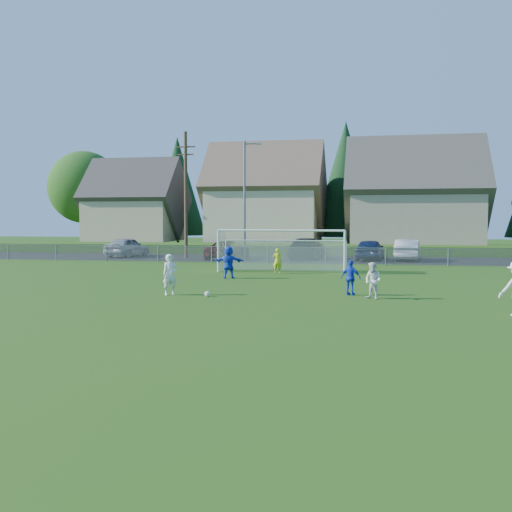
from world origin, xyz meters
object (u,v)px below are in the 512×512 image
object	(u,v)px
car_e	(370,250)
car_f	(408,250)
car_d	(307,248)
player_white_b	(373,281)
goalkeeper	(277,261)
player_blue_a	(351,278)
player_blue_b	(229,262)
car_a	(127,247)
car_c	(228,250)
soccer_ball	(207,294)
player_white_a	(170,275)
soccer_goal	(283,244)

from	to	relation	value
car_e	car_f	xyz separation A→B (m)	(2.77, 0.28, -0.01)
car_d	car_e	bearing A→B (deg)	176.43
player_white_b	goalkeeper	distance (m)	11.38
player_blue_a	player_white_b	bearing A→B (deg)	150.52
car_f	player_blue_b	bearing A→B (deg)	63.94
car_d	car_e	xyz separation A→B (m)	(4.80, -0.76, -0.01)
player_white_b	car_f	xyz separation A→B (m)	(2.43, 22.62, 0.08)
player_blue_b	car_e	bearing A→B (deg)	-122.81
car_e	car_f	distance (m)	2.79
car_e	player_blue_b	bearing A→B (deg)	70.82
car_a	car_c	world-z (taller)	car_a
player_blue_a	car_c	size ratio (longest dim) A/B	0.28
player_blue_b	soccer_ball	bearing A→B (deg)	89.17
player_blue_b	car_f	world-z (taller)	player_blue_b
player_white_a	car_e	world-z (taller)	player_white_a
car_a	soccer_goal	xyz separation A→B (m)	(14.69, -11.31, 0.82)
player_white_a	car_a	world-z (taller)	player_white_a
soccer_ball	car_f	xyz separation A→B (m)	(8.87, 23.21, 0.68)
player_white_a	player_blue_b	size ratio (longest dim) A/B	0.99
car_e	player_blue_a	bearing A→B (deg)	93.89
player_blue_b	car_f	bearing A→B (deg)	-130.23
player_blue_b	goalkeeper	distance (m)	3.79
player_blue_a	car_a	xyz separation A→B (m)	(-19.07, 21.66, 0.09)
player_white_a	soccer_goal	xyz separation A→B (m)	(2.83, 11.71, 0.80)
car_f	soccer_goal	distance (m)	13.64
car_c	car_a	bearing A→B (deg)	-1.29
car_f	car_c	bearing A→B (deg)	10.41
player_white_a	car_d	xyz separation A→B (m)	(2.95, 23.43, -0.02)
car_f	soccer_ball	bearing A→B (deg)	74.98
car_d	soccer_ball	bearing A→B (deg)	92.33
player_white_a	car_e	distance (m)	23.95
player_white_a	soccer_goal	world-z (taller)	soccer_goal
player_blue_a	car_c	xyz separation A→B (m)	(-10.24, 20.52, -0.01)
player_white_b	car_d	size ratio (longest dim) A/B	0.25
car_a	soccer_ball	bearing A→B (deg)	127.74
car_a	car_d	distance (m)	14.82
player_white_b	car_d	world-z (taller)	car_d
player_blue_a	car_a	distance (m)	28.85
car_d	car_a	bearing A→B (deg)	7.07
car_c	soccer_goal	distance (m)	11.78
player_white_b	car_c	distance (m)	24.25
car_d	car_f	world-z (taller)	car_d
player_blue_a	soccer_goal	xyz separation A→B (m)	(-4.37, 10.35, 0.92)
player_white_b	player_blue_a	xyz separation A→B (m)	(-0.89, 1.03, -0.00)
player_white_b	player_white_a	bearing A→B (deg)	-140.72
player_white_a	soccer_goal	distance (m)	12.07
soccer_ball	car_a	xyz separation A→B (m)	(-13.51, 23.29, 0.69)
player_blue_a	car_e	xyz separation A→B (m)	(0.55, 21.30, 0.09)
car_e	car_f	size ratio (longest dim) A/B	0.98
player_white_a	car_a	xyz separation A→B (m)	(-11.87, 23.02, -0.03)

